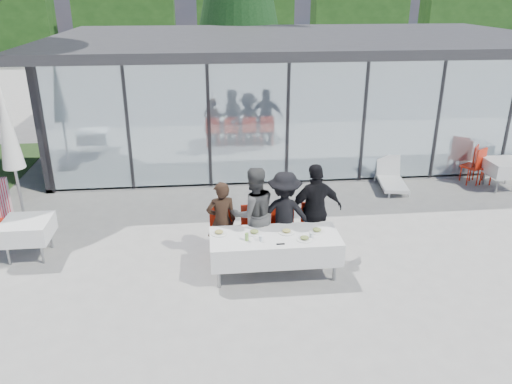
# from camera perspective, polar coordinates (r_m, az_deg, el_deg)

# --- Properties ---
(ground) EXTENTS (90.00, 90.00, 0.00)m
(ground) POSITION_cam_1_polar(r_m,az_deg,el_deg) (9.28, 1.12, -8.36)
(ground) COLOR gray
(ground) RESTS_ON ground
(pavilion) EXTENTS (14.80, 8.80, 3.44)m
(pavilion) POSITION_cam_1_polar(r_m,az_deg,el_deg) (16.57, 4.68, 13.22)
(pavilion) COLOR gray
(pavilion) RESTS_ON ground
(treeline) EXTENTS (62.50, 2.00, 4.40)m
(treeline) POSITION_cam_1_polar(r_m,az_deg,el_deg) (36.03, -7.96, 18.02)
(treeline) COLOR black
(treeline) RESTS_ON ground
(dining_table) EXTENTS (2.26, 0.96, 0.75)m
(dining_table) POSITION_cam_1_polar(r_m,az_deg,el_deg) (8.79, 2.16, -6.24)
(dining_table) COLOR silver
(dining_table) RESTS_ON ground
(diner_a) EXTENTS (0.64, 0.64, 1.54)m
(diner_a) POSITION_cam_1_polar(r_m,az_deg,el_deg) (9.17, -3.94, -3.35)
(diner_a) COLOR black
(diner_a) RESTS_ON ground
(diner_chair_a) EXTENTS (0.44, 0.44, 0.97)m
(diner_chair_a) POSITION_cam_1_polar(r_m,az_deg,el_deg) (9.38, -3.93, -4.33)
(diner_chair_a) COLOR red
(diner_chair_a) RESTS_ON ground
(diner_b) EXTENTS (1.05, 1.05, 1.79)m
(diner_b) POSITION_cam_1_polar(r_m,az_deg,el_deg) (9.15, -0.27, -2.48)
(diner_b) COLOR #464646
(diner_b) RESTS_ON ground
(diner_chair_b) EXTENTS (0.44, 0.44, 0.97)m
(diner_chair_b) POSITION_cam_1_polar(r_m,az_deg,el_deg) (9.41, -0.33, -4.17)
(diner_chair_b) COLOR red
(diner_chair_b) RESTS_ON ground
(diner_c) EXTENTS (1.27, 1.27, 1.68)m
(diner_c) POSITION_cam_1_polar(r_m,az_deg,el_deg) (9.25, 3.26, -2.63)
(diner_c) COLOR black
(diner_c) RESTS_ON ground
(diner_chair_c) EXTENTS (0.44, 0.44, 0.97)m
(diner_chair_c) POSITION_cam_1_polar(r_m,az_deg,el_deg) (9.48, 3.11, -4.00)
(diner_chair_c) COLOR red
(diner_chair_c) RESTS_ON ground
(diner_d) EXTENTS (1.24, 1.24, 1.81)m
(diner_d) POSITION_cam_1_polar(r_m,az_deg,el_deg) (9.33, 6.79, -2.11)
(diner_d) COLOR black
(diner_d) RESTS_ON ground
(diner_chair_d) EXTENTS (0.44, 0.44, 0.97)m
(diner_chair_d) POSITION_cam_1_polar(r_m,az_deg,el_deg) (9.58, 6.54, -3.82)
(diner_chair_d) COLOR red
(diner_chair_d) RESTS_ON ground
(plate_a) EXTENTS (0.28, 0.28, 0.07)m
(plate_a) POSITION_cam_1_polar(r_m,az_deg,el_deg) (8.75, -4.25, -4.65)
(plate_a) COLOR silver
(plate_a) RESTS_ON dining_table
(plate_b) EXTENTS (0.28, 0.28, 0.07)m
(plate_b) POSITION_cam_1_polar(r_m,az_deg,el_deg) (8.74, -0.20, -4.62)
(plate_b) COLOR silver
(plate_b) RESTS_ON dining_table
(plate_c) EXTENTS (0.28, 0.28, 0.07)m
(plate_c) POSITION_cam_1_polar(r_m,az_deg,el_deg) (8.79, 3.49, -4.53)
(plate_c) COLOR silver
(plate_c) RESTS_ON dining_table
(plate_d) EXTENTS (0.28, 0.28, 0.07)m
(plate_d) POSITION_cam_1_polar(r_m,az_deg,el_deg) (8.87, 6.97, -4.39)
(plate_d) COLOR silver
(plate_d) RESTS_ON dining_table
(plate_extra) EXTENTS (0.28, 0.28, 0.07)m
(plate_extra) POSITION_cam_1_polar(r_m,az_deg,el_deg) (8.57, 5.57, -5.31)
(plate_extra) COLOR silver
(plate_extra) RESTS_ON dining_table
(juice_bottle) EXTENTS (0.06, 0.06, 0.14)m
(juice_bottle) POSITION_cam_1_polar(r_m,az_deg,el_deg) (8.49, -1.07, -5.15)
(juice_bottle) COLOR #74A645
(juice_bottle) RESTS_ON dining_table
(drinking_glasses) EXTENTS (0.95, 0.09, 0.10)m
(drinking_glasses) POSITION_cam_1_polar(r_m,az_deg,el_deg) (8.54, 3.48, -5.15)
(drinking_glasses) COLOR silver
(drinking_glasses) RESTS_ON dining_table
(folded_eyeglasses) EXTENTS (0.14, 0.03, 0.01)m
(folded_eyeglasses) POSITION_cam_1_polar(r_m,az_deg,el_deg) (8.40, 2.83, -5.96)
(folded_eyeglasses) COLOR black
(folded_eyeglasses) RESTS_ON dining_table
(spare_table_left) EXTENTS (0.86, 0.86, 0.74)m
(spare_table_left) POSITION_cam_1_polar(r_m,az_deg,el_deg) (10.25, -24.69, -3.94)
(spare_table_left) COLOR silver
(spare_table_left) RESTS_ON ground
(spare_table_right) EXTENTS (0.86, 0.86, 0.74)m
(spare_table_right) POSITION_cam_1_polar(r_m,az_deg,el_deg) (14.01, 26.51, 2.52)
(spare_table_right) COLOR silver
(spare_table_right) RESTS_ON ground
(spare_chair_a) EXTENTS (0.62, 0.62, 0.97)m
(spare_chair_a) POSITION_cam_1_polar(r_m,az_deg,el_deg) (14.16, 24.11, 3.05)
(spare_chair_a) COLOR red
(spare_chair_a) RESTS_ON ground
(spare_chair_b) EXTENTS (0.61, 0.61, 0.97)m
(spare_chair_b) POSITION_cam_1_polar(r_m,az_deg,el_deg) (14.03, 23.83, 2.93)
(spare_chair_b) COLOR red
(spare_chair_b) RESTS_ON ground
(market_umbrella) EXTENTS (0.50, 0.50, 3.00)m
(market_umbrella) POSITION_cam_1_polar(r_m,az_deg,el_deg) (11.06, -26.39, 5.54)
(market_umbrella) COLOR black
(market_umbrella) RESTS_ON ground
(lounger) EXTENTS (0.79, 1.40, 0.72)m
(lounger) POSITION_cam_1_polar(r_m,az_deg,el_deg) (13.18, 15.13, 1.63)
(lounger) COLOR silver
(lounger) RESTS_ON ground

